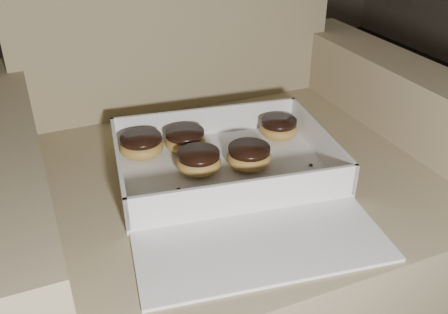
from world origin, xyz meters
The scene contains 12 objects.
armchair centered at (0.33, 0.50, 0.28)m, with size 0.85×0.71×0.88m.
bakery_box centered at (0.31, 0.39, 0.41)m, with size 0.41×0.46×0.06m.
donut_a centered at (0.19, 0.53, 0.42)m, with size 0.08×0.08×0.04m.
donut_b centered at (0.35, 0.42, 0.42)m, with size 0.08×0.08×0.04m.
donut_c centered at (0.26, 0.44, 0.42)m, with size 0.08×0.08×0.04m.
donut_d centered at (0.45, 0.49, 0.42)m, with size 0.07×0.07×0.04m.
donut_e centered at (0.27, 0.52, 0.42)m, with size 0.08×0.08×0.04m.
crumb_a centered at (0.34, 0.34, 0.41)m, with size 0.01×0.01×0.00m, color black.
crumb_b centered at (0.20, 0.37, 0.41)m, with size 0.01×0.01×0.00m, color black.
crumb_c centered at (0.45, 0.38, 0.41)m, with size 0.01×0.01×0.00m, color black.
crumb_d centered at (0.21, 0.39, 0.41)m, with size 0.01×0.01×0.00m, color black.
crumb_e centered at (0.24, 0.33, 0.41)m, with size 0.01×0.01×0.00m, color black.
Camera 1 is at (0.02, -0.24, 0.85)m, focal length 40.00 mm.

